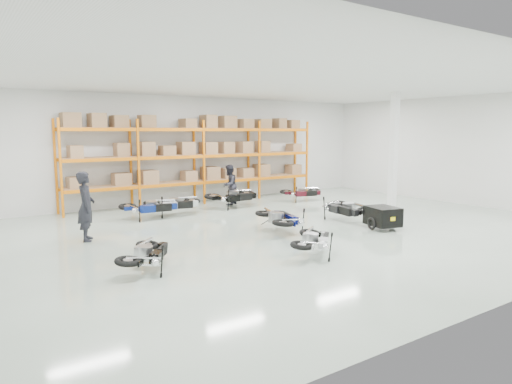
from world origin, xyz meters
TOP-DOWN VIEW (x-y plane):
  - room at (0.00, 0.00)m, footprint 18.00×18.00m
  - pallet_rack at (-0.00, 6.45)m, footprint 11.28×0.98m
  - structural_column at (5.20, 0.50)m, footprint 0.25×0.25m
  - moto_blue_centre at (-0.70, -0.22)m, footprint 1.38×2.02m
  - moto_silver_left at (-1.54, -2.69)m, footprint 1.74×1.67m
  - moto_black_far_left at (-5.38, -1.60)m, footprint 1.62×1.76m
  - moto_touring_right at (2.23, 0.00)m, footprint 1.20×1.98m
  - trailer at (2.23, -1.60)m, footprint 1.00×1.72m
  - moto_back_a at (-3.10, 4.09)m, footprint 1.91×1.11m
  - moto_back_b at (-2.16, 4.29)m, footprint 1.95×1.25m
  - moto_back_c at (0.50, 4.52)m, footprint 1.94×0.97m
  - moto_back_d at (3.90, 4.29)m, footprint 1.78×1.25m
  - person_left at (-5.75, 2.05)m, footprint 0.64×0.81m
  - person_back at (0.77, 5.25)m, footprint 1.03×0.98m

SIDE VIEW (x-z plane):
  - trailer at x=2.23m, z-range 0.06..0.76m
  - moto_black_far_left at x=-5.38m, z-range -0.03..1.01m
  - moto_silver_left at x=-1.54m, z-range -0.03..1.02m
  - moto_back_d at x=3.90m, z-range -0.03..1.02m
  - moto_back_b at x=-2.16m, z-range -0.03..1.13m
  - moto_back_a at x=-3.10m, z-range -0.03..1.14m
  - moto_blue_centre at x=-0.70m, z-range -0.03..1.16m
  - moto_touring_right at x=2.23m, z-range -0.03..1.17m
  - moto_back_c at x=0.50m, z-range -0.04..1.22m
  - person_back at x=0.77m, z-range 0.00..1.67m
  - person_left at x=-5.75m, z-range 0.00..1.94m
  - room at x=0.00m, z-range -6.75..11.25m
  - structural_column at x=5.20m, z-range 0.00..4.50m
  - pallet_rack at x=0.00m, z-range 0.45..4.07m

